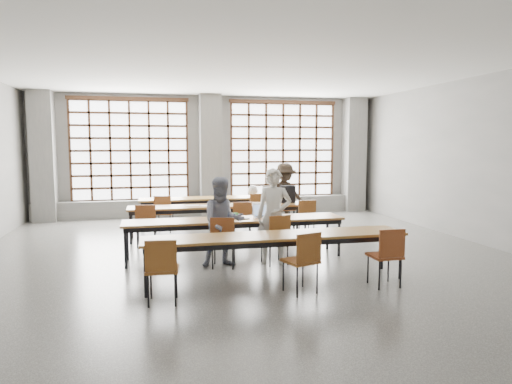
# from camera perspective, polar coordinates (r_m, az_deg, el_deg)

# --- Properties ---
(floor) EXTENTS (11.00, 11.00, 0.00)m
(floor) POSITION_cam_1_polar(r_m,az_deg,el_deg) (8.43, -1.01, -8.31)
(floor) COLOR #4B4B48
(floor) RESTS_ON ground
(ceiling) EXTENTS (11.00, 11.00, 0.00)m
(ceiling) POSITION_cam_1_polar(r_m,az_deg,el_deg) (8.29, -1.06, 15.83)
(ceiling) COLOR silver
(ceiling) RESTS_ON floor
(wall_back) EXTENTS (10.00, 0.00, 10.00)m
(wall_back) POSITION_cam_1_polar(r_m,az_deg,el_deg) (13.60, -5.88, 4.56)
(wall_back) COLOR slate
(wall_back) RESTS_ON floor
(wall_front) EXTENTS (10.00, 0.00, 10.00)m
(wall_front) POSITION_cam_1_polar(r_m,az_deg,el_deg) (3.03, 21.14, -0.72)
(wall_front) COLOR slate
(wall_front) RESTS_ON floor
(wall_right) EXTENTS (0.00, 11.00, 11.00)m
(wall_right) POSITION_cam_1_polar(r_m,az_deg,el_deg) (10.43, 26.97, 3.52)
(wall_right) COLOR slate
(wall_right) RESTS_ON floor
(column_left) EXTENTS (0.60, 0.55, 3.50)m
(column_left) POSITION_cam_1_polar(r_m,az_deg,el_deg) (13.51, -25.07, 4.02)
(column_left) COLOR #5D5C5A
(column_left) RESTS_ON floor
(column_mid) EXTENTS (0.60, 0.55, 3.50)m
(column_mid) POSITION_cam_1_polar(r_m,az_deg,el_deg) (13.32, -5.73, 4.53)
(column_mid) COLOR #5D5C5A
(column_mid) RESTS_ON floor
(column_right) EXTENTS (0.60, 0.55, 3.50)m
(column_right) POSITION_cam_1_polar(r_m,az_deg,el_deg) (14.60, 12.13, 4.56)
(column_right) COLOR #5D5C5A
(column_right) RESTS_ON floor
(window_left) EXTENTS (3.32, 0.12, 3.00)m
(window_left) POSITION_cam_1_polar(r_m,az_deg,el_deg) (13.42, -15.45, 5.00)
(window_left) COLOR white
(window_left) RESTS_ON wall_back
(window_right) EXTENTS (3.32, 0.12, 3.00)m
(window_right) POSITION_cam_1_polar(r_m,az_deg,el_deg) (13.98, 3.38, 5.24)
(window_right) COLOR white
(window_right) RESTS_ON wall_back
(sill_ledge) EXTENTS (9.80, 0.35, 0.50)m
(sill_ledge) POSITION_cam_1_polar(r_m,az_deg,el_deg) (13.52, -5.71, -1.82)
(sill_ledge) COLOR #5D5C5A
(sill_ledge) RESTS_ON floor
(desk_row_a) EXTENTS (4.00, 0.70, 0.73)m
(desk_row_a) POSITION_cam_1_polar(r_m,az_deg,el_deg) (11.72, -4.63, -0.97)
(desk_row_a) COLOR brown
(desk_row_a) RESTS_ON floor
(desk_row_b) EXTENTS (4.00, 0.70, 0.73)m
(desk_row_b) POSITION_cam_1_polar(r_m,az_deg,el_deg) (10.22, -4.57, -2.00)
(desk_row_b) COLOR brown
(desk_row_b) RESTS_ON floor
(desk_row_c) EXTENTS (4.00, 0.70, 0.73)m
(desk_row_c) POSITION_cam_1_polar(r_m,az_deg,el_deg) (8.34, -2.64, -3.80)
(desk_row_c) COLOR brown
(desk_row_c) RESTS_ON floor
(desk_row_d) EXTENTS (4.00, 0.70, 0.73)m
(desk_row_d) POSITION_cam_1_polar(r_m,az_deg,el_deg) (6.91, 2.53, -5.86)
(desk_row_d) COLOR brown
(desk_row_d) RESTS_ON floor
(chair_back_left) EXTENTS (0.51, 0.51, 0.88)m
(chair_back_left) POSITION_cam_1_polar(r_m,az_deg,el_deg) (11.00, -11.48, -2.21)
(chair_back_left) COLOR maroon
(chair_back_left) RESTS_ON floor
(chair_back_mid) EXTENTS (0.49, 0.49, 0.88)m
(chair_back_mid) POSITION_cam_1_polar(r_m,az_deg,el_deg) (11.28, -0.06, -1.89)
(chair_back_mid) COLOR brown
(chair_back_mid) RESTS_ON floor
(chair_back_right) EXTENTS (0.43, 0.43, 0.88)m
(chair_back_right) POSITION_cam_1_polar(r_m,az_deg,el_deg) (11.48, 3.77, -1.76)
(chair_back_right) COLOR brown
(chair_back_right) RESTS_ON floor
(chair_mid_left) EXTENTS (0.44, 0.44, 0.88)m
(chair_mid_left) POSITION_cam_1_polar(r_m,az_deg,el_deg) (9.51, -13.61, -3.53)
(chair_mid_left) COLOR brown
(chair_mid_left) RESTS_ON floor
(chair_mid_centre) EXTENTS (0.47, 0.48, 0.88)m
(chair_mid_centre) POSITION_cam_1_polar(r_m,az_deg,el_deg) (9.70, -1.74, -3.19)
(chair_mid_centre) COLOR brown
(chair_mid_centre) RESTS_ON floor
(chair_mid_right) EXTENTS (0.42, 0.43, 0.88)m
(chair_mid_right) POSITION_cam_1_polar(r_m,az_deg,el_deg) (10.06, 6.18, -2.88)
(chair_mid_right) COLOR brown
(chair_mid_right) RESTS_ON floor
(chair_front_left) EXTENTS (0.51, 0.51, 0.88)m
(chair_front_left) POSITION_cam_1_polar(r_m,az_deg,el_deg) (7.71, -4.14, -5.60)
(chair_front_left) COLOR maroon
(chair_front_left) RESTS_ON floor
(chair_front_right) EXTENTS (0.49, 0.50, 0.88)m
(chair_front_right) POSITION_cam_1_polar(r_m,az_deg,el_deg) (7.90, 2.60, -5.30)
(chair_front_right) COLOR brown
(chair_front_right) RESTS_ON floor
(chair_near_left) EXTENTS (0.46, 0.46, 0.88)m
(chair_near_left) POSITION_cam_1_polar(r_m,az_deg,el_deg) (6.09, -11.69, -8.86)
(chair_near_left) COLOR brown
(chair_near_left) RESTS_ON floor
(chair_near_mid) EXTENTS (0.53, 0.53, 0.88)m
(chair_near_mid) POSITION_cam_1_polar(r_m,az_deg,el_deg) (6.42, 5.98, -7.98)
(chair_near_mid) COLOR brown
(chair_near_mid) RESTS_ON floor
(chair_near_right) EXTENTS (0.43, 0.43, 0.88)m
(chair_near_right) POSITION_cam_1_polar(r_m,az_deg,el_deg) (6.93, 16.10, -7.14)
(chair_near_right) COLOR brown
(chair_near_right) RESTS_ON floor
(student_male) EXTENTS (0.70, 0.57, 1.67)m
(student_male) POSITION_cam_1_polar(r_m,az_deg,el_deg) (7.97, 2.26, -3.03)
(student_male) COLOR silver
(student_male) RESTS_ON floor
(student_female) EXTENTS (0.77, 0.61, 1.53)m
(student_female) POSITION_cam_1_polar(r_m,az_deg,el_deg) (7.79, -4.16, -3.75)
(student_female) COLOR #1A254F
(student_female) RESTS_ON floor
(student_back) EXTENTS (1.10, 0.71, 1.61)m
(student_back) POSITION_cam_1_polar(r_m,az_deg,el_deg) (11.57, 3.59, -0.37)
(student_back) COLOR black
(student_back) RESTS_ON floor
(laptop_front) EXTENTS (0.37, 0.32, 0.26)m
(laptop_front) POSITION_cam_1_polar(r_m,az_deg,el_deg) (8.54, 0.87, -2.70)
(laptop_front) COLOR silver
(laptop_front) RESTS_ON desk_row_c
(laptop_back) EXTENTS (0.42, 0.37, 0.26)m
(laptop_back) POSITION_cam_1_polar(r_m,az_deg,el_deg) (12.09, 1.69, -0.14)
(laptop_back) COLOR silver
(laptop_back) RESTS_ON desk_row_a
(mouse) EXTENTS (0.12, 0.10, 0.04)m
(mouse) POSITION_cam_1_polar(r_m,az_deg,el_deg) (8.53, 3.67, -3.01)
(mouse) COLOR white
(mouse) RESTS_ON desk_row_c
(green_box) EXTENTS (0.27, 0.18, 0.09)m
(green_box) POSITION_cam_1_polar(r_m,az_deg,el_deg) (8.40, -3.08, -2.98)
(green_box) COLOR #2E8C31
(green_box) RESTS_ON desk_row_c
(phone) EXTENTS (0.14, 0.08, 0.01)m
(phone) POSITION_cam_1_polar(r_m,az_deg,el_deg) (8.27, -1.29, -3.37)
(phone) COLOR black
(phone) RESTS_ON desk_row_c
(paper_sheet_a) EXTENTS (0.31, 0.23, 0.00)m
(paper_sheet_a) POSITION_cam_1_polar(r_m,az_deg,el_deg) (10.19, -7.96, -1.68)
(paper_sheet_a) COLOR white
(paper_sheet_a) RESTS_ON desk_row_b
(paper_sheet_b) EXTENTS (0.36, 0.31, 0.00)m
(paper_sheet_b) POSITION_cam_1_polar(r_m,az_deg,el_deg) (10.13, -6.21, -1.71)
(paper_sheet_b) COLOR white
(paper_sheet_b) RESTS_ON desk_row_b
(paper_sheet_c) EXTENTS (0.31, 0.23, 0.00)m
(paper_sheet_c) POSITION_cam_1_polar(r_m,az_deg,el_deg) (10.23, -4.02, -1.61)
(paper_sheet_c) COLOR white
(paper_sheet_c) RESTS_ON desk_row_b
(backpack) EXTENTS (0.32, 0.20, 0.40)m
(backpack) POSITION_cam_1_polar(r_m,az_deg,el_deg) (10.59, 3.97, -0.27)
(backpack) COLOR black
(backpack) RESTS_ON desk_row_b
(plastic_bag) EXTENTS (0.32, 0.28, 0.29)m
(plastic_bag) POSITION_cam_1_polar(r_m,az_deg,el_deg) (11.91, -0.39, 0.17)
(plastic_bag) COLOR silver
(plastic_bag) RESTS_ON desk_row_a
(red_pouch) EXTENTS (0.21, 0.11, 0.06)m
(red_pouch) POSITION_cam_1_polar(r_m,az_deg,el_deg) (6.17, -11.63, -9.00)
(red_pouch) COLOR maroon
(red_pouch) RESTS_ON chair_near_left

